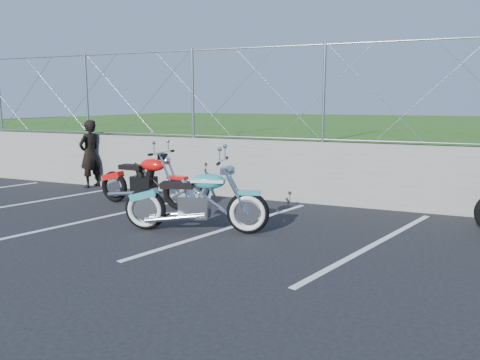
% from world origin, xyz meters
% --- Properties ---
extents(ground, '(90.00, 90.00, 0.00)m').
position_xyz_m(ground, '(0.00, 0.00, 0.00)').
color(ground, black).
rests_on(ground, ground).
extents(retaining_wall, '(30.00, 0.22, 1.30)m').
position_xyz_m(retaining_wall, '(0.00, 3.50, 0.65)').
color(retaining_wall, slate).
rests_on(retaining_wall, ground).
extents(grass_field, '(30.00, 20.00, 1.30)m').
position_xyz_m(grass_field, '(0.00, 13.50, 0.65)').
color(grass_field, '#255215').
rests_on(grass_field, ground).
extents(chain_link_fence, '(28.00, 0.03, 2.00)m').
position_xyz_m(chain_link_fence, '(0.00, 3.50, 2.30)').
color(chain_link_fence, gray).
rests_on(chain_link_fence, retaining_wall).
extents(parking_lines, '(18.29, 4.31, 0.01)m').
position_xyz_m(parking_lines, '(1.20, 1.00, 0.00)').
color(parking_lines, silver).
rests_on(parking_lines, ground).
extents(cruiser_turquoise, '(2.38, 0.83, 1.20)m').
position_xyz_m(cruiser_turquoise, '(-0.40, 0.58, 0.48)').
color(cruiser_turquoise, black).
rests_on(cruiser_turquoise, ground).
extents(naked_orange, '(2.28, 0.77, 1.13)m').
position_xyz_m(naked_orange, '(-2.27, 1.90, 0.49)').
color(naked_orange, black).
rests_on(naked_orange, ground).
extents(person_standing, '(0.49, 0.67, 1.67)m').
position_xyz_m(person_standing, '(-4.75, 3.20, 0.84)').
color(person_standing, black).
rests_on(person_standing, ground).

